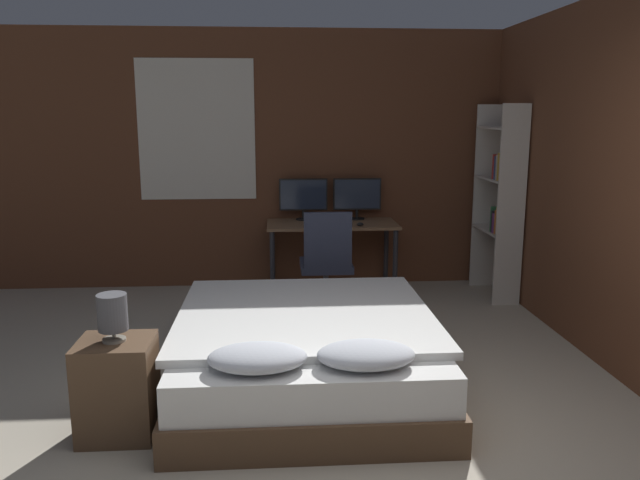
{
  "coord_description": "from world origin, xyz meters",
  "views": [
    {
      "loc": [
        -0.49,
        -2.68,
        1.83
      ],
      "look_at": [
        -0.11,
        2.66,
        0.75
      ],
      "focal_mm": 35.0,
      "sensor_mm": 36.0,
      "label": 1
    }
  ],
  "objects_px": {
    "bed": "(306,352)",
    "bookshelf": "(501,193)",
    "keyboard": "(334,225)",
    "computer_mouse": "(360,224)",
    "desk": "(332,232)",
    "monitor_left": "(303,196)",
    "office_chair": "(326,271)",
    "monitor_right": "(357,196)",
    "bedside_lamp": "(112,314)",
    "nightstand": "(118,388)"
  },
  "relations": [
    {
      "from": "bed",
      "to": "bookshelf",
      "type": "relative_size",
      "value": 1.03
    },
    {
      "from": "bed",
      "to": "keyboard",
      "type": "xyz_separation_m",
      "value": [
        0.38,
        2.1,
        0.49
      ]
    },
    {
      "from": "keyboard",
      "to": "computer_mouse",
      "type": "distance_m",
      "value": 0.26
    },
    {
      "from": "desk",
      "to": "bookshelf",
      "type": "xyz_separation_m",
      "value": [
        1.65,
        -0.29,
        0.42
      ]
    },
    {
      "from": "monitor_left",
      "to": "office_chair",
      "type": "bearing_deg",
      "value": -79.28
    },
    {
      "from": "monitor_right",
      "to": "bed",
      "type": "bearing_deg",
      "value": -104.86
    },
    {
      "from": "desk",
      "to": "office_chair",
      "type": "xyz_separation_m",
      "value": [
        -0.11,
        -0.69,
        -0.24
      ]
    },
    {
      "from": "keyboard",
      "to": "computer_mouse",
      "type": "bearing_deg",
      "value": 0.0
    },
    {
      "from": "bed",
      "to": "monitor_right",
      "type": "bearing_deg",
      "value": 75.14
    },
    {
      "from": "computer_mouse",
      "to": "desk",
      "type": "bearing_deg",
      "value": 141.7
    },
    {
      "from": "bedside_lamp",
      "to": "office_chair",
      "type": "xyz_separation_m",
      "value": [
        1.38,
        2.18,
        -0.34
      ]
    },
    {
      "from": "bookshelf",
      "to": "desk",
      "type": "bearing_deg",
      "value": 169.9
    },
    {
      "from": "keyboard",
      "to": "bed",
      "type": "bearing_deg",
      "value": -100.36
    },
    {
      "from": "monitor_right",
      "to": "bookshelf",
      "type": "bearing_deg",
      "value": -20.25
    },
    {
      "from": "monitor_right",
      "to": "computer_mouse",
      "type": "xyz_separation_m",
      "value": [
        -0.02,
        -0.42,
        -0.23
      ]
    },
    {
      "from": "monitor_right",
      "to": "computer_mouse",
      "type": "relative_size",
      "value": 7.23
    },
    {
      "from": "nightstand",
      "to": "bedside_lamp",
      "type": "bearing_deg",
      "value": -153.43
    },
    {
      "from": "desk",
      "to": "keyboard",
      "type": "relative_size",
      "value": 3.87
    },
    {
      "from": "monitor_right",
      "to": "monitor_left",
      "type": "bearing_deg",
      "value": 180.0
    },
    {
      "from": "nightstand",
      "to": "monitor_left",
      "type": "relative_size",
      "value": 1.13
    },
    {
      "from": "bed",
      "to": "monitor_left",
      "type": "relative_size",
      "value": 3.95
    },
    {
      "from": "monitor_left",
      "to": "computer_mouse",
      "type": "relative_size",
      "value": 7.23
    },
    {
      "from": "monitor_left",
      "to": "desk",
      "type": "bearing_deg",
      "value": -36.49
    },
    {
      "from": "bookshelf",
      "to": "nightstand",
      "type": "bearing_deg",
      "value": -140.74
    },
    {
      "from": "desk",
      "to": "bookshelf",
      "type": "bearing_deg",
      "value": -10.1
    },
    {
      "from": "bed",
      "to": "office_chair",
      "type": "relative_size",
      "value": 2.04
    },
    {
      "from": "monitor_right",
      "to": "nightstand",
      "type": "bearing_deg",
      "value": -120.05
    },
    {
      "from": "bed",
      "to": "office_chair",
      "type": "xyz_separation_m",
      "value": [
        0.27,
        1.62,
        0.14
      ]
    },
    {
      "from": "monitor_left",
      "to": "monitor_right",
      "type": "xyz_separation_m",
      "value": [
        0.57,
        0.0,
        0.0
      ]
    },
    {
      "from": "keyboard",
      "to": "computer_mouse",
      "type": "relative_size",
      "value": 4.92
    },
    {
      "from": "bed",
      "to": "desk",
      "type": "bearing_deg",
      "value": 80.56
    },
    {
      "from": "computer_mouse",
      "to": "office_chair",
      "type": "distance_m",
      "value": 0.71
    },
    {
      "from": "keyboard",
      "to": "bookshelf",
      "type": "height_order",
      "value": "bookshelf"
    },
    {
      "from": "office_chair",
      "to": "computer_mouse",
      "type": "bearing_deg",
      "value": 52.05
    },
    {
      "from": "nightstand",
      "to": "monitor_right",
      "type": "relative_size",
      "value": 1.13
    },
    {
      "from": "computer_mouse",
      "to": "office_chair",
      "type": "xyz_separation_m",
      "value": [
        -0.38,
        -0.48,
        -0.36
      ]
    },
    {
      "from": "desk",
      "to": "computer_mouse",
      "type": "distance_m",
      "value": 0.35
    },
    {
      "from": "keyboard",
      "to": "computer_mouse",
      "type": "height_order",
      "value": "computer_mouse"
    },
    {
      "from": "computer_mouse",
      "to": "nightstand",
      "type": "bearing_deg",
      "value": -123.46
    },
    {
      "from": "bedside_lamp",
      "to": "bookshelf",
      "type": "height_order",
      "value": "bookshelf"
    },
    {
      "from": "nightstand",
      "to": "monitor_left",
      "type": "bearing_deg",
      "value": 68.51
    },
    {
      "from": "bedside_lamp",
      "to": "monitor_left",
      "type": "xyz_separation_m",
      "value": [
        1.21,
        3.08,
        0.25
      ]
    },
    {
      "from": "desk",
      "to": "monitor_right",
      "type": "distance_m",
      "value": 0.49
    },
    {
      "from": "nightstand",
      "to": "computer_mouse",
      "type": "height_order",
      "value": "computer_mouse"
    },
    {
      "from": "bedside_lamp",
      "to": "monitor_right",
      "type": "height_order",
      "value": "monitor_right"
    },
    {
      "from": "office_chair",
      "to": "monitor_right",
      "type": "bearing_deg",
      "value": 66.11
    },
    {
      "from": "monitor_right",
      "to": "bookshelf",
      "type": "relative_size",
      "value": 0.26
    },
    {
      "from": "bed",
      "to": "monitor_left",
      "type": "height_order",
      "value": "monitor_left"
    },
    {
      "from": "monitor_right",
      "to": "computer_mouse",
      "type": "bearing_deg",
      "value": -93.06
    },
    {
      "from": "monitor_left",
      "to": "keyboard",
      "type": "bearing_deg",
      "value": -55.73
    }
  ]
}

